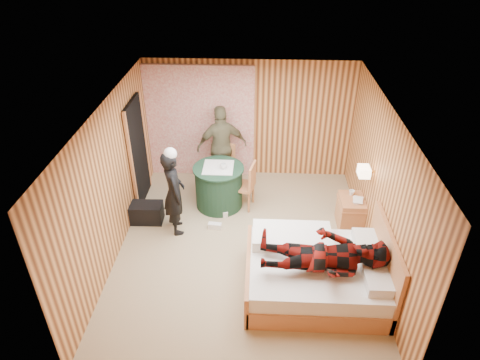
{
  "coord_description": "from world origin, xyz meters",
  "views": [
    {
      "loc": [
        0.2,
        -5.58,
        4.84
      ],
      "look_at": [
        -0.09,
        0.49,
        1.05
      ],
      "focal_mm": 32.0,
      "sensor_mm": 36.0,
      "label": 1
    }
  ],
  "objects_px": {
    "woman_standing": "(174,193)",
    "man_on_bed": "(326,249)",
    "wall_lamp": "(364,171)",
    "chair_near": "(247,183)",
    "man_at_table": "(222,146)",
    "bed": "(317,272)",
    "duffel_bag": "(145,213)",
    "chair_far": "(224,162)",
    "nightstand": "(350,212)",
    "round_table": "(219,186)"
  },
  "relations": [
    {
      "from": "round_table",
      "to": "duffel_bag",
      "type": "xyz_separation_m",
      "value": [
        -1.32,
        -0.59,
        -0.24
      ]
    },
    {
      "from": "bed",
      "to": "duffel_bag",
      "type": "bearing_deg",
      "value": 152.78
    },
    {
      "from": "nightstand",
      "to": "man_on_bed",
      "type": "bearing_deg",
      "value": -111.99
    },
    {
      "from": "bed",
      "to": "chair_near",
      "type": "bearing_deg",
      "value": 118.45
    },
    {
      "from": "bed",
      "to": "woman_standing",
      "type": "height_order",
      "value": "woman_standing"
    },
    {
      "from": "wall_lamp",
      "to": "man_at_table",
      "type": "xyz_separation_m",
      "value": [
        -2.46,
        1.59,
        -0.44
      ]
    },
    {
      "from": "chair_near",
      "to": "man_at_table",
      "type": "bearing_deg",
      "value": -134.95
    },
    {
      "from": "wall_lamp",
      "to": "chair_near",
      "type": "relative_size",
      "value": 0.28
    },
    {
      "from": "wall_lamp",
      "to": "woman_standing",
      "type": "xyz_separation_m",
      "value": [
        -3.15,
        -0.01,
        -0.52
      ]
    },
    {
      "from": "woman_standing",
      "to": "man_at_table",
      "type": "distance_m",
      "value": 1.74
    },
    {
      "from": "chair_far",
      "to": "wall_lamp",
      "type": "bearing_deg",
      "value": -10.44
    },
    {
      "from": "man_at_table",
      "to": "man_on_bed",
      "type": "bearing_deg",
      "value": 102.65
    },
    {
      "from": "round_table",
      "to": "man_at_table",
      "type": "bearing_deg",
      "value": 90.0
    },
    {
      "from": "nightstand",
      "to": "chair_far",
      "type": "bearing_deg",
      "value": 151.72
    },
    {
      "from": "bed",
      "to": "chair_near",
      "type": "height_order",
      "value": "bed"
    },
    {
      "from": "bed",
      "to": "duffel_bag",
      "type": "height_order",
      "value": "bed"
    },
    {
      "from": "wall_lamp",
      "to": "duffel_bag",
      "type": "distance_m",
      "value": 3.94
    },
    {
      "from": "chair_far",
      "to": "man_at_table",
      "type": "distance_m",
      "value": 0.33
    },
    {
      "from": "bed",
      "to": "man_on_bed",
      "type": "relative_size",
      "value": 1.15
    },
    {
      "from": "round_table",
      "to": "bed",
      "type": "bearing_deg",
      "value": -51.96
    },
    {
      "from": "chair_far",
      "to": "duffel_bag",
      "type": "relative_size",
      "value": 1.43
    },
    {
      "from": "wall_lamp",
      "to": "chair_far",
      "type": "xyz_separation_m",
      "value": [
        -2.43,
        1.54,
        -0.76
      ]
    },
    {
      "from": "chair_far",
      "to": "man_on_bed",
      "type": "xyz_separation_m",
      "value": [
        1.65,
        -3.09,
        0.44
      ]
    },
    {
      "from": "bed",
      "to": "nightstand",
      "type": "distance_m",
      "value": 1.75
    },
    {
      "from": "chair_far",
      "to": "woman_standing",
      "type": "distance_m",
      "value": 1.72
    },
    {
      "from": "woman_standing",
      "to": "chair_near",
      "type": "bearing_deg",
      "value": -77.23
    },
    {
      "from": "nightstand",
      "to": "wall_lamp",
      "type": "bearing_deg",
      "value": -80.35
    },
    {
      "from": "duffel_bag",
      "to": "wall_lamp",
      "type": "bearing_deg",
      "value": -4.54
    },
    {
      "from": "man_at_table",
      "to": "nightstand",
      "type": "bearing_deg",
      "value": 135.48
    },
    {
      "from": "duffel_bag",
      "to": "man_on_bed",
      "type": "distance_m",
      "value": 3.57
    },
    {
      "from": "duffel_bag",
      "to": "woman_standing",
      "type": "xyz_separation_m",
      "value": [
        0.63,
        -0.21,
        0.6
      ]
    },
    {
      "from": "chair_near",
      "to": "man_on_bed",
      "type": "bearing_deg",
      "value": 39.36
    },
    {
      "from": "man_at_table",
      "to": "man_on_bed",
      "type": "distance_m",
      "value": 3.57
    },
    {
      "from": "woman_standing",
      "to": "man_at_table",
      "type": "xyz_separation_m",
      "value": [
        0.69,
        1.6,
        0.08
      ]
    },
    {
      "from": "round_table",
      "to": "man_at_table",
      "type": "relative_size",
      "value": 0.56
    },
    {
      "from": "chair_far",
      "to": "duffel_bag",
      "type": "bearing_deg",
      "value": -113.44
    },
    {
      "from": "chair_far",
      "to": "man_on_bed",
      "type": "distance_m",
      "value": 3.53
    },
    {
      "from": "chair_far",
      "to": "man_on_bed",
      "type": "height_order",
      "value": "man_on_bed"
    },
    {
      "from": "bed",
      "to": "woman_standing",
      "type": "distance_m",
      "value": 2.73
    },
    {
      "from": "round_table",
      "to": "chair_far",
      "type": "xyz_separation_m",
      "value": [
        0.03,
        0.74,
        0.11
      ]
    },
    {
      "from": "duffel_bag",
      "to": "bed",
      "type": "bearing_deg",
      "value": -28.66
    },
    {
      "from": "round_table",
      "to": "duffel_bag",
      "type": "relative_size",
      "value": 1.48
    },
    {
      "from": "round_table",
      "to": "chair_far",
      "type": "height_order",
      "value": "chair_far"
    },
    {
      "from": "bed",
      "to": "round_table",
      "type": "height_order",
      "value": "bed"
    },
    {
      "from": "wall_lamp",
      "to": "chair_near",
      "type": "distance_m",
      "value": 2.2
    },
    {
      "from": "chair_far",
      "to": "woman_standing",
      "type": "relative_size",
      "value": 0.59
    },
    {
      "from": "woman_standing",
      "to": "man_on_bed",
      "type": "xyz_separation_m",
      "value": [
        2.37,
        -1.55,
        0.2
      ]
    },
    {
      "from": "duffel_bag",
      "to": "man_at_table",
      "type": "bearing_deg",
      "value": 45.09
    },
    {
      "from": "chair_far",
      "to": "man_at_table",
      "type": "relative_size",
      "value": 0.54
    },
    {
      "from": "round_table",
      "to": "duffel_bag",
      "type": "height_order",
      "value": "round_table"
    }
  ]
}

